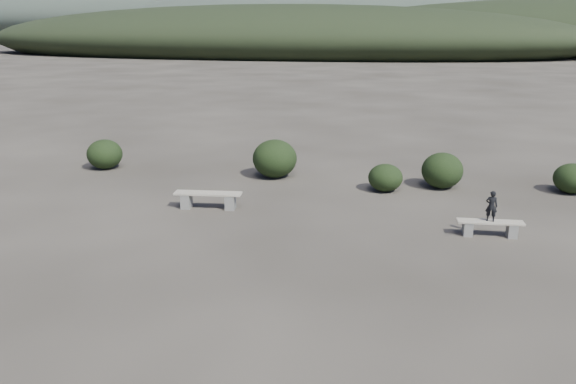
# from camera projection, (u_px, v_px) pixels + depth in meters

# --- Properties ---
(ground) EXTENTS (1200.00, 1200.00, 0.00)m
(ground) POSITION_uv_depth(u_px,v_px,m) (270.00, 291.00, 11.69)
(ground) COLOR #2C2822
(ground) RESTS_ON ground
(bench_left) EXTENTS (2.05, 0.70, 0.50)m
(bench_left) POSITION_uv_depth(u_px,v_px,m) (208.00, 199.00, 16.82)
(bench_left) COLOR slate
(bench_left) RESTS_ON ground
(bench_right) EXTENTS (1.71, 0.53, 0.42)m
(bench_right) POSITION_uv_depth(u_px,v_px,m) (490.00, 227.00, 14.63)
(bench_right) COLOR slate
(bench_right) RESTS_ON ground
(seated_person) EXTENTS (0.31, 0.22, 0.82)m
(seated_person) POSITION_uv_depth(u_px,v_px,m) (491.00, 206.00, 14.47)
(seated_person) COLOR black
(seated_person) RESTS_ON bench_right
(shrub_b) EXTENTS (1.60, 1.60, 1.37)m
(shrub_b) POSITION_uv_depth(u_px,v_px,m) (275.00, 159.00, 20.20)
(shrub_b) COLOR black
(shrub_b) RESTS_ON ground
(shrub_c) EXTENTS (1.14, 1.14, 0.91)m
(shrub_c) POSITION_uv_depth(u_px,v_px,m) (385.00, 178.00, 18.56)
(shrub_c) COLOR black
(shrub_c) RESTS_ON ground
(shrub_d) EXTENTS (1.38, 1.38, 1.21)m
(shrub_d) POSITION_uv_depth(u_px,v_px,m) (442.00, 170.00, 18.89)
(shrub_d) COLOR black
(shrub_d) RESTS_ON ground
(shrub_e) EXTENTS (1.18, 1.18, 0.99)m
(shrub_e) POSITION_uv_depth(u_px,v_px,m) (572.00, 178.00, 18.33)
(shrub_e) COLOR black
(shrub_e) RESTS_ON ground
(shrub_f) EXTENTS (1.33, 1.33, 1.12)m
(shrub_f) POSITION_uv_depth(u_px,v_px,m) (105.00, 154.00, 21.43)
(shrub_f) COLOR black
(shrub_f) RESTS_ON ground
(mountain_ridges) EXTENTS (500.00, 400.00, 56.00)m
(mountain_ridges) POSITION_uv_depth(u_px,v_px,m) (412.00, 14.00, 325.93)
(mountain_ridges) COLOR black
(mountain_ridges) RESTS_ON ground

